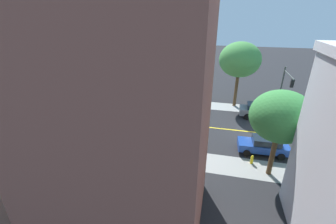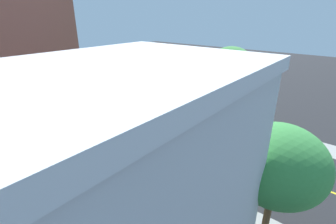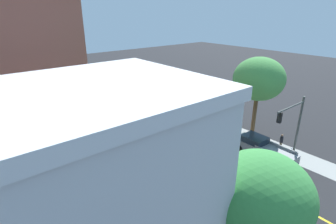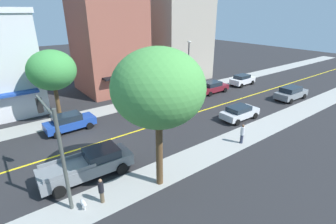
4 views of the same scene
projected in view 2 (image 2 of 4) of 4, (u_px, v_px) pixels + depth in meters
ground_plane at (212, 148)px, 23.53m from camera, size 140.00×140.00×0.00m
sidewalk_left at (169, 183)px, 18.72m from camera, size 2.78×126.00×0.01m
sidewalk_right at (241, 125)px, 28.33m from camera, size 2.78×126.00×0.01m
road_centerline_stripe at (212, 148)px, 23.52m from camera, size 0.20×126.00×0.00m
tan_rowhouse at (130, 201)px, 9.37m from camera, size 10.03×7.36×10.73m
street_tree_left_near at (277, 165)px, 12.04m from camera, size 4.82×4.82×7.23m
street_tree_right_corner at (231, 67)px, 27.86m from camera, size 5.33×5.33×8.71m
street_tree_left_far at (165, 123)px, 16.61m from camera, size 4.50×4.50×7.08m
fire_hydrant at (162, 168)px, 19.90m from camera, size 0.44×0.24×0.81m
parking_meter at (101, 132)px, 24.63m from camera, size 0.12×0.18×1.45m
traffic_light_mast at (267, 102)px, 23.88m from camera, size 4.35×0.32×6.08m
street_lamp at (54, 90)px, 27.27m from camera, size 0.70×0.36×6.83m
red_sedan_left_curb at (123, 132)px, 25.08m from camera, size 2.04×4.15×1.39m
silver_sedan_right_curb at (135, 99)px, 34.80m from camera, size 2.06×4.26×1.43m
grey_sedan_right_curb at (92, 86)px, 40.69m from camera, size 2.18×4.79×1.65m
maroon_sedan_left_curb at (67, 107)px, 31.68m from camera, size 2.04×4.39×1.55m
blue_sedan_left_curb at (188, 158)px, 20.47m from camera, size 2.11×4.52×1.60m
white_sedan_left_curb at (44, 97)px, 35.40m from camera, size 2.07×4.25×1.57m
grey_pickup_truck at (240, 128)px, 25.51m from camera, size 2.43×6.09×1.79m
pedestrian_white_shirt at (171, 98)px, 34.84m from camera, size 0.34×0.34×1.72m
pedestrian_black_shirt at (254, 121)px, 27.36m from camera, size 0.32×0.32×1.62m
small_dog at (262, 128)px, 26.82m from camera, size 0.72×0.27×0.54m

